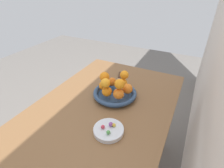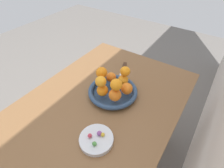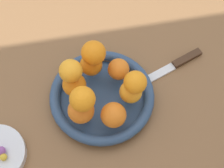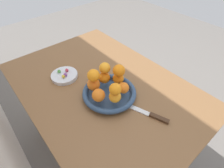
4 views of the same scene
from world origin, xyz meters
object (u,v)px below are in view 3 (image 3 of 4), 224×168
Objects in this scene: orange_3 at (81,110)px; orange_9 at (135,82)px; dining_table at (69,112)px; orange_8 at (71,71)px; orange_2 at (74,85)px; knife at (169,68)px; candy_ball_3 at (3,157)px; orange_6 at (82,99)px; orange_5 at (131,92)px; orange_1 at (91,65)px; candy_ball_0 at (1,151)px; orange_4 at (113,115)px; orange_0 at (119,69)px; fruit_bowl at (102,97)px; orange_7 at (93,53)px.

orange_9 reaches higher than orange_3.
orange_8 is at bearing -167.70° from dining_table.
orange_2 is 0.24× the size of knife.
orange_6 is at bearing -162.34° from candy_ball_3.
orange_5 is 0.16m from knife.
orange_9 is at bearing 132.18° from orange_1.
candy_ball_0 reaches higher than knife.
orange_8 is at bearing -51.74° from orange_4.
orange_9 is (-0.14, 0.06, -0.00)m from orange_8.
orange_0 is 0.94× the size of orange_6.
fruit_bowl is 0.08m from orange_2.
orange_5 is 0.06m from orange_9.
orange_0 is 0.16m from orange_6.
fruit_bowl is 0.20m from knife.
orange_3 is (0.04, 0.12, 0.00)m from orange_1.
candy_ball_3 is (0.32, 0.09, -0.04)m from orange_5.
orange_3 reaches higher than orange_2.
orange_1 is at bearing -3.29° from knife.
orange_4 is (-0.08, 0.10, 0.00)m from orange_2.
orange_3 is (0.06, 0.05, 0.05)m from fruit_bowl.
orange_0 is at bearing 158.88° from orange_1.
candy_ball_0 is (0.21, 0.05, -0.10)m from orange_6.
orange_3 is 0.13m from orange_5.
orange_6 is 0.13m from orange_9.
orange_3 is 1.13× the size of orange_5.
orange_1 is 0.94× the size of orange_4.
orange_5 is 0.23× the size of knife.
orange_9 reaches higher than orange_4.
candy_ball_3 is (0.20, 0.06, -0.10)m from orange_6.
fruit_bowl is 4.46× the size of orange_7.
orange_5 is at bearing 103.83° from orange_0.
orange_0 is 0.99× the size of orange_8.
candy_ball_0 is (0.19, 0.13, -0.09)m from orange_8.
orange_4 is 1.09× the size of orange_5.
orange_0 reaches higher than candy_ball_0.
orange_2 is at bearing -147.42° from candy_ball_0.
orange_0 is at bearing 160.01° from orange_7.
orange_3 is at bearing 70.49° from orange_1.
orange_4 is at bearing -174.65° from candy_ball_0.
orange_4 is (-0.11, 0.10, 0.16)m from dining_table.
fruit_bowl is at bearing -138.51° from orange_3.
candy_ball_3 is at bearing 36.60° from orange_7.
orange_5 is at bearing 32.83° from knife.
orange_5 is at bearing 129.85° from orange_7.
orange_7 is 2.78× the size of candy_ball_0.
orange_1 is at bearing -139.96° from orange_8.
orange_1 is 1.05× the size of orange_9.
candy_ball_3 is (0.33, 0.09, -0.09)m from orange_9.
dining_table is at bearing 31.55° from orange_1.
fruit_bowl is 0.13m from orange_6.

